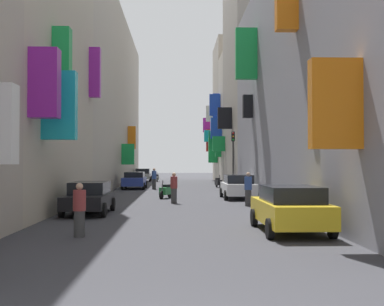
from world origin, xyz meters
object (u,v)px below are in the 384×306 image
at_px(pedestrian_near_left, 248,189).
at_px(parked_car_blue, 135,180).
at_px(parked_car_white, 238,186).
at_px(pedestrian_far_away, 154,179).
at_px(scooter_blue, 141,181).
at_px(parked_car_yellow, 290,208).
at_px(pedestrian_near_right, 79,210).
at_px(scooter_silver, 157,178).
at_px(scooter_green, 166,191).
at_px(scooter_black, 218,182).
at_px(parked_car_black, 89,197).
at_px(traffic_light_near_corner, 233,151).
at_px(pedestrian_crossing, 174,188).
at_px(parked_car_silver, 143,175).

bearing_deg(pedestrian_near_left, parked_car_blue, 113.55).
bearing_deg(parked_car_white, parked_car_blue, 122.48).
bearing_deg(pedestrian_far_away, scooter_blue, 106.24).
distance_m(parked_car_blue, parked_car_yellow, 26.66).
xyz_separation_m(pedestrian_near_right, pedestrian_far_away, (1.03, 25.39, 0.09)).
distance_m(parked_car_white, pedestrian_near_left, 5.01).
bearing_deg(parked_car_white, pedestrian_far_away, 118.26).
bearing_deg(pedestrian_far_away, scooter_silver, 91.42).
height_order(parked_car_yellow, scooter_green, parked_car_yellow).
relative_size(scooter_black, pedestrian_near_right, 1.17).
distance_m(scooter_silver, pedestrian_near_right, 41.59).
height_order(parked_car_black, traffic_light_near_corner, traffic_light_near_corner).
bearing_deg(scooter_green, pedestrian_far_away, 96.75).
bearing_deg(scooter_black, pedestrian_near_left, -90.29).
bearing_deg(pedestrian_crossing, scooter_green, 98.28).
bearing_deg(parked_car_black, parked_car_white, 47.91).
relative_size(scooter_silver, scooter_green, 1.02).
distance_m(scooter_silver, pedestrian_crossing, 29.97).
relative_size(parked_car_yellow, scooter_silver, 2.40).
relative_size(pedestrian_near_left, traffic_light_near_corner, 0.37).
bearing_deg(parked_car_silver, parked_car_white, -74.48).
xyz_separation_m(scooter_silver, scooter_green, (1.59, -26.24, 0.00)).
distance_m(parked_car_silver, pedestrian_far_away, 17.77).
height_order(scooter_silver, pedestrian_crossing, pedestrian_crossing).
relative_size(parked_car_silver, pedestrian_crossing, 2.44).
distance_m(scooter_black, scooter_blue, 7.37).
xyz_separation_m(scooter_silver, pedestrian_far_away, (0.40, -16.19, 0.42)).
bearing_deg(parked_car_yellow, parked_car_white, 89.32).
relative_size(scooter_silver, pedestrian_near_right, 1.11).
bearing_deg(parked_car_blue, pedestrian_far_away, -31.70).
height_order(scooter_green, traffic_light_near_corner, traffic_light_near_corner).
distance_m(scooter_green, pedestrian_crossing, 3.71).
xyz_separation_m(pedestrian_crossing, traffic_light_near_corner, (4.58, 11.35, 2.30)).
bearing_deg(parked_car_blue, pedestrian_near_left, -66.45).
xyz_separation_m(scooter_green, pedestrian_near_right, (-2.22, -15.34, 0.34)).
height_order(scooter_blue, pedestrian_crossing, pedestrian_crossing).
bearing_deg(scooter_silver, parked_car_blue, -94.94).
distance_m(parked_car_blue, pedestrian_crossing, 15.16).
bearing_deg(scooter_blue, parked_car_silver, 93.25).
height_order(parked_car_black, pedestrian_far_away, pedestrian_far_away).
relative_size(parked_car_yellow, scooter_blue, 2.30).
height_order(parked_car_white, pedestrian_near_left, pedestrian_near_left).
distance_m(pedestrian_near_left, pedestrian_far_away, 16.46).
bearing_deg(scooter_green, parked_car_black, -109.43).
xyz_separation_m(pedestrian_near_left, pedestrian_far_away, (-5.51, 15.51, 0.02)).
xyz_separation_m(pedestrian_near_left, pedestrian_near_right, (-6.54, -9.89, -0.06)).
relative_size(parked_car_blue, scooter_blue, 2.38).
xyz_separation_m(parked_car_white, scooter_blue, (-7.10, 15.48, -0.31)).
xyz_separation_m(parked_car_white, scooter_silver, (-6.05, 26.68, -0.31)).
height_order(parked_car_silver, scooter_green, parked_car_silver).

